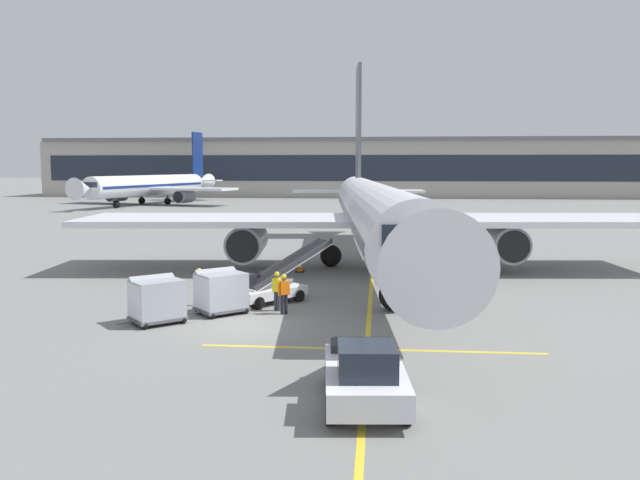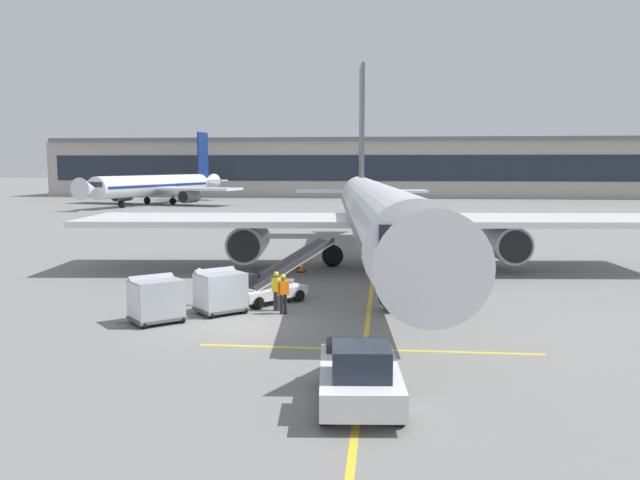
{
  "view_description": "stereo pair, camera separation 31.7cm",
  "coord_description": "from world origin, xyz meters",
  "views": [
    {
      "loc": [
        5.31,
        -24.78,
        6.37
      ],
      "look_at": [
        2.56,
        5.52,
        2.86
      ],
      "focal_mm": 36.36,
      "sensor_mm": 36.0,
      "label": 1
    },
    {
      "loc": [
        5.63,
        -24.75,
        6.37
      ],
      "look_at": [
        2.56,
        5.52,
        2.86
      ],
      "focal_mm": 36.36,
      "sensor_mm": 36.0,
      "label": 2
    }
  ],
  "objects": [
    {
      "name": "apron_guidance_line_lead_in",
      "position": [
        4.96,
        14.18,
        0.0
      ],
      "size": [
        0.2,
        110.0,
        0.01
      ],
      "color": "yellow",
      "rests_on": "ground"
    },
    {
      "name": "apron_guidance_line_stop_bar",
      "position": [
        5.1,
        -2.77,
        0.0
      ],
      "size": [
        12.0,
        0.2,
        0.01
      ],
      "color": "yellow",
      "rests_on": "ground"
    },
    {
      "name": "safety_cone_wingtip",
      "position": [
        -0.05,
        14.94,
        0.35
      ],
      "size": [
        0.63,
        0.63,
        0.72
      ],
      "color": "black",
      "rests_on": "ground"
    },
    {
      "name": "ground_plane",
      "position": [
        0.0,
        0.0,
        0.0
      ],
      "size": [
        600.0,
        600.0,
        0.0
      ],
      "primitive_type": "plane",
      "color": "slate"
    },
    {
      "name": "distant_airplane",
      "position": [
        -31.66,
        78.2,
        3.09
      ],
      "size": [
        29.1,
        36.89,
        12.43
      ],
      "color": "silver",
      "rests_on": "ground"
    },
    {
      "name": "belt_loader",
      "position": [
        0.44,
        4.75,
        0.84
      ],
      "size": [
        4.55,
        4.84,
        2.8
      ],
      "color": "silver",
      "rests_on": "ground"
    },
    {
      "name": "baggage_cart_second",
      "position": [
        -3.62,
        0.28,
        1.0
      ],
      "size": [
        2.57,
        2.52,
        1.91
      ],
      "color": "#515156",
      "rests_on": "ground"
    },
    {
      "name": "parked_airplane",
      "position": [
        5.02,
        15.07,
        3.49
      ],
      "size": [
        36.15,
        45.3,
        15.08
      ],
      "color": "white",
      "rests_on": "ground"
    },
    {
      "name": "safety_cone_engine_keepout",
      "position": [
        0.62,
        13.43,
        0.29
      ],
      "size": [
        0.52,
        0.52,
        0.6
      ],
      "color": "black",
      "rests_on": "ground"
    },
    {
      "name": "terminal_building",
      "position": [
        8.37,
        112.71,
        5.88
      ],
      "size": [
        143.48,
        21.86,
        11.87
      ],
      "color": "#A8A399",
      "rests_on": "ground"
    },
    {
      "name": "baggage_cart_lead",
      "position": [
        -1.46,
        2.21,
        1.0
      ],
      "size": [
        2.57,
        2.52,
        1.91
      ],
      "color": "#515156",
      "rests_on": "ground"
    },
    {
      "name": "ground_crew_wingwalker",
      "position": [
        -1.44,
        1.92,
        1.0
      ],
      "size": [
        0.44,
        0.44,
        1.74
      ],
      "color": "#333847",
      "rests_on": "ground"
    },
    {
      "name": "ground_crew_by_loader",
      "position": [
        0.89,
        2.95,
        1.0
      ],
      "size": [
        0.48,
        0.41,
        1.74
      ],
      "color": "#333847",
      "rests_on": "ground"
    },
    {
      "name": "pushback_tug",
      "position": [
        5.0,
        -8.04,
        0.83
      ],
      "size": [
        2.47,
        4.57,
        1.83
      ],
      "color": "silver",
      "rests_on": "ground"
    },
    {
      "name": "ground_crew_by_carts",
      "position": [
        -2.78,
        3.62,
        1.0
      ],
      "size": [
        0.57,
        0.28,
        1.74
      ],
      "color": "#514C42",
      "rests_on": "ground"
    },
    {
      "name": "ground_crew_marshaller",
      "position": [
        1.29,
        2.32,
        1.0
      ],
      "size": [
        0.48,
        0.42,
        1.74
      ],
      "color": "black",
      "rests_on": "ground"
    }
  ]
}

